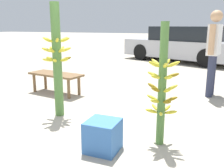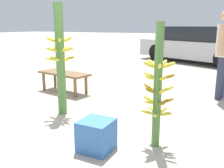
# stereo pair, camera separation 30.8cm
# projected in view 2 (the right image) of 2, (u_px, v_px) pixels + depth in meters

# --- Properties ---
(ground_plane) EXTENTS (80.00, 80.00, 0.00)m
(ground_plane) POSITION_uv_depth(u_px,v_px,m) (89.00, 135.00, 3.25)
(ground_plane) COLOR #A89E8C
(banana_stalk_left) EXTENTS (0.46, 0.45, 1.73)m
(banana_stalk_left) POSITION_uv_depth(u_px,v_px,m) (60.00, 59.00, 3.85)
(banana_stalk_left) COLOR #4C7A38
(banana_stalk_left) RESTS_ON ground_plane
(banana_stalk_center) EXTENTS (0.39, 0.39, 1.44)m
(banana_stalk_center) POSITION_uv_depth(u_px,v_px,m) (158.00, 87.00, 2.81)
(banana_stalk_center) COLOR #4C7A38
(banana_stalk_center) RESTS_ON ground_plane
(vendor_person) EXTENTS (0.27, 0.67, 1.68)m
(vendor_person) POSITION_uv_depth(u_px,v_px,m) (224.00, 47.00, 4.66)
(vendor_person) COLOR #2D334C
(vendor_person) RESTS_ON ground_plane
(market_bench) EXTENTS (1.22, 0.62, 0.43)m
(market_bench) POSITION_uv_depth(u_px,v_px,m) (64.00, 75.00, 5.26)
(market_bench) COLOR brown
(market_bench) RESTS_ON ground_plane
(parked_car) EXTENTS (4.82, 3.33, 1.35)m
(parked_car) POSITION_uv_depth(u_px,v_px,m) (200.00, 45.00, 9.47)
(parked_car) COLOR #B7B7BC
(parked_car) RESTS_ON ground_plane
(produce_crate) EXTENTS (0.36, 0.36, 0.36)m
(produce_crate) POSITION_uv_depth(u_px,v_px,m) (96.00, 135.00, 2.83)
(produce_crate) COLOR #386BB2
(produce_crate) RESTS_ON ground_plane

